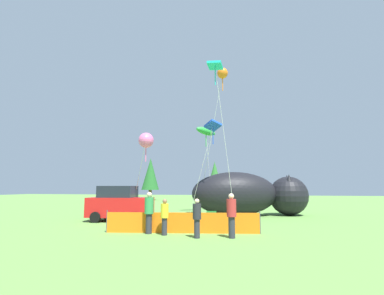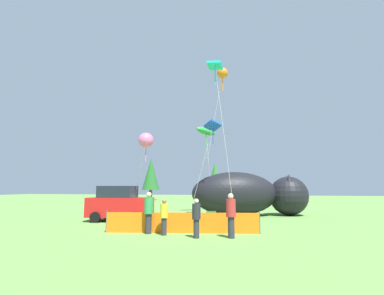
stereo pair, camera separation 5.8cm
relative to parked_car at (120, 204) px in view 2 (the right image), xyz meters
name	(u,v)px [view 2 (the right image)]	position (x,y,z in m)	size (l,w,h in m)	color
ground_plane	(173,225)	(3.81, -1.24, -1.06)	(120.00, 120.00, 0.00)	#609342
parked_car	(120,204)	(0.00, 0.00, 0.00)	(4.01, 2.30, 2.18)	red
folding_chair	(212,219)	(6.11, -2.26, -0.56)	(0.67, 0.67, 0.89)	#267F33
inflatable_cat	(248,195)	(7.78, 5.18, 0.42)	(8.93, 5.16, 3.22)	black
safety_fence	(182,223)	(4.95, -3.89, -0.59)	(7.11, 1.07, 1.03)	orange
spectator_in_white_shirt	(164,215)	(4.31, -4.62, -0.20)	(0.35, 0.35, 1.58)	#2D2D38
spectator_in_grey_shirt	(196,216)	(5.87, -5.08, -0.17)	(0.35, 0.35, 1.63)	#2D2D38
spectator_in_black_shirt	(231,214)	(7.29, -4.79, -0.05)	(0.40, 0.40, 1.85)	#2D2D38
spectator_in_yellow_shirt	(149,211)	(3.49, -4.36, -0.03)	(0.41, 0.41, 1.89)	#2D2D38
kite_green_fish	(206,132)	(4.40, 6.80, 5.67)	(1.79, 2.01, 7.22)	silver
kite_orange_flower	(222,74)	(6.23, 2.96, 9.10)	(2.53, 1.85, 10.63)	silver
kite_teal_diamond	(215,69)	(6.04, 0.50, 8.54)	(1.55, 1.55, 10.01)	silver
kite_pink_octopus	(146,141)	(1.89, -0.68, 3.85)	(2.18, 2.37, 5.39)	silver
kite_blue_box	(213,127)	(5.56, 2.40, 5.14)	(2.44, 1.21, 6.67)	silver
horizon_tree_east	(151,174)	(-8.35, 29.07, 3.11)	(2.85, 2.85, 6.79)	brown
horizon_tree_west	(215,176)	(1.01, 38.72, 3.14)	(2.87, 2.87, 6.84)	brown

